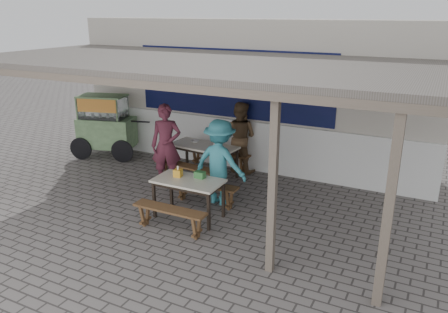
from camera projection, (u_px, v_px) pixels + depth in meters
ground at (171, 214)px, 8.29m from camera, size 60.00×60.00×0.00m
back_wall at (249, 94)px, 10.77m from camera, size 9.00×1.28×3.50m
warung_roof at (193, 65)px, 8.18m from camera, size 9.00×4.21×2.81m
table_left at (204, 148)px, 10.02m from camera, size 1.63×0.87×0.75m
bench_left_street at (187, 170)px, 9.62m from camera, size 1.68×0.44×0.45m
bench_left_wall at (219, 155)px, 10.63m from camera, size 1.68×0.44×0.45m
table_right at (188, 184)px, 7.98m from camera, size 1.27×0.71×0.75m
bench_right_street at (170, 214)px, 7.54m from camera, size 1.37×0.29×0.45m
bench_right_wall at (205, 189)px, 8.63m from camera, size 1.37×0.29×0.45m
vendor_cart at (105, 124)px, 11.34m from camera, size 1.93×1.17×1.63m
patron_street_side at (166, 145)px, 9.47m from camera, size 0.78×0.66×1.81m
patron_wall_side at (240, 137)px, 10.29m from camera, size 0.83×0.64×1.69m
patron_right_table at (220, 162)px, 8.56m from camera, size 1.15×0.71×1.71m
tissue_box at (178, 173)px, 8.09m from camera, size 0.16×0.16×0.14m
donation_box at (200, 175)px, 8.02m from camera, size 0.19×0.13×0.13m
condiment_jar at (215, 145)px, 9.91m from camera, size 0.07×0.07×0.08m
condiment_bowl at (195, 141)px, 10.23m from camera, size 0.21×0.21×0.04m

